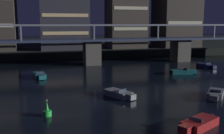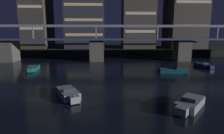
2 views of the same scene
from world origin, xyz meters
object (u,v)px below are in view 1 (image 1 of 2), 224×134
(tower_west_tall, at_px, (64,6))
(speedboat_mid_right, at_px, (40,75))
(speedboat_mid_left, at_px, (216,94))
(speedboat_near_center, at_px, (183,72))
(speedboat_far_left, at_px, (199,124))
(speedboat_near_left, at_px, (119,94))
(speedboat_near_right, at_px, (206,66))
(channel_buoy, at_px, (47,112))
(river_bridge, at_px, (92,47))

(tower_west_tall, distance_m, speedboat_mid_right, 33.16)
(tower_west_tall, bearing_deg, speedboat_mid_left, -72.95)
(speedboat_near_center, distance_m, speedboat_far_left, 27.33)
(speedboat_near_left, xyz_separation_m, speedboat_mid_left, (12.16, -3.53, 0.00))
(speedboat_mid_left, distance_m, speedboat_mid_right, 29.48)
(speedboat_near_left, xyz_separation_m, speedboat_near_center, (16.43, 12.23, 0.00))
(speedboat_near_left, height_order, speedboat_mid_left, same)
(speedboat_near_center, distance_m, speedboat_near_right, 10.32)
(speedboat_near_center, relative_size, speedboat_far_left, 1.05)
(speedboat_mid_left, height_order, speedboat_mid_right, same)
(speedboat_near_right, xyz_separation_m, speedboat_far_left, (-21.23, -29.70, 0.00))
(speedboat_mid_left, relative_size, speedboat_far_left, 0.91)
(speedboat_near_right, xyz_separation_m, channel_buoy, (-34.64, -22.66, 0.06))
(river_bridge, distance_m, speedboat_mid_right, 17.97)
(speedboat_near_right, bearing_deg, speedboat_near_left, -145.15)
(speedboat_near_right, height_order, speedboat_mid_right, same)
(river_bridge, height_order, tower_west_tall, tower_west_tall)
(tower_west_tall, height_order, speedboat_near_left, tower_west_tall)
(speedboat_near_left, distance_m, speedboat_mid_right, 18.77)
(speedboat_mid_right, bearing_deg, channel_buoy, -88.14)
(river_bridge, bearing_deg, speedboat_near_center, -48.64)
(river_bridge, relative_size, speedboat_near_center, 18.86)
(speedboat_near_center, distance_m, speedboat_mid_right, 26.74)
(speedboat_mid_right, bearing_deg, speedboat_near_center, -7.76)
(speedboat_near_center, relative_size, speedboat_mid_left, 1.15)
(speedboat_near_left, xyz_separation_m, speedboat_near_right, (25.26, 17.58, 0.00))
(river_bridge, bearing_deg, speedboat_mid_right, -133.25)
(tower_west_tall, height_order, channel_buoy, tower_west_tall)
(speedboat_mid_right, distance_m, speedboat_far_left, 31.31)
(speedboat_near_left, relative_size, speedboat_mid_right, 0.94)
(channel_buoy, bearing_deg, speedboat_far_left, -27.70)
(river_bridge, height_order, speedboat_mid_right, river_bridge)
(speedboat_near_left, distance_m, speedboat_far_left, 12.77)
(river_bridge, distance_m, speedboat_near_right, 26.04)
(speedboat_near_right, height_order, channel_buoy, channel_buoy)
(tower_west_tall, bearing_deg, speedboat_mid_right, -104.08)
(speedboat_mid_right, bearing_deg, speedboat_near_left, -57.57)
(speedboat_near_left, relative_size, speedboat_near_right, 0.94)
(speedboat_near_right, distance_m, speedboat_far_left, 36.51)
(river_bridge, height_order, speedboat_near_right, river_bridge)
(river_bridge, height_order, channel_buoy, river_bridge)
(speedboat_near_center, height_order, speedboat_near_right, same)
(speedboat_near_center, bearing_deg, speedboat_far_left, -116.99)
(tower_west_tall, xyz_separation_m, speedboat_mid_left, (14.89, -48.58, -13.88))
(speedboat_near_right, bearing_deg, speedboat_far_left, -125.55)
(tower_west_tall, distance_m, speedboat_near_left, 47.22)
(speedboat_near_center, xyz_separation_m, channel_buoy, (-25.81, -17.31, 0.06))
(speedboat_near_center, bearing_deg, river_bridge, 131.36)
(river_bridge, xyz_separation_m, tower_west_tall, (-4.72, 16.40, 10.15))
(river_bridge, distance_m, speedboat_far_left, 40.99)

